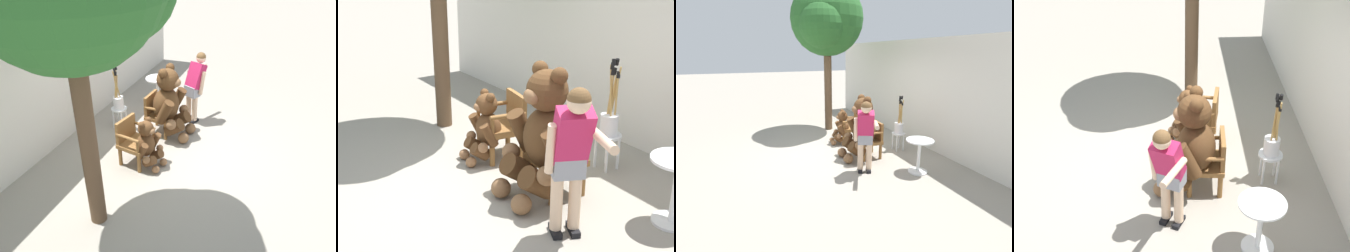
% 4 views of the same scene
% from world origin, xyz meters
% --- Properties ---
extents(ground_plane, '(60.00, 60.00, 0.00)m').
position_xyz_m(ground_plane, '(0.00, 0.00, 0.00)').
color(ground_plane, gray).
extents(back_wall, '(10.00, 0.16, 2.80)m').
position_xyz_m(back_wall, '(0.00, 2.40, 1.40)').
color(back_wall, silver).
rests_on(back_wall, ground).
extents(wooden_chair_left, '(0.64, 0.61, 0.86)m').
position_xyz_m(wooden_chair_left, '(-0.57, 0.65, 0.46)').
color(wooden_chair_left, brown).
rests_on(wooden_chair_left, ground).
extents(wooden_chair_right, '(0.58, 0.54, 0.86)m').
position_xyz_m(wooden_chair_right, '(0.58, 0.65, 0.46)').
color(wooden_chair_right, brown).
rests_on(wooden_chair_right, ground).
extents(teddy_bear_large, '(0.91, 0.87, 1.51)m').
position_xyz_m(teddy_bear_large, '(0.57, 0.39, 0.74)').
color(teddy_bear_large, '#4C3019').
rests_on(teddy_bear_large, ground).
extents(teddy_bear_small, '(0.58, 0.58, 0.95)m').
position_xyz_m(teddy_bear_small, '(-0.59, 0.36, 0.46)').
color(teddy_bear_small, brown).
rests_on(teddy_bear_small, ground).
extents(person_visitor, '(0.83, 0.47, 1.55)m').
position_xyz_m(person_visitor, '(1.37, 0.10, 0.92)').
color(person_visitor, black).
rests_on(person_visitor, ground).
extents(white_stool, '(0.34, 0.34, 0.46)m').
position_xyz_m(white_stool, '(0.46, 1.51, 0.36)').
color(white_stool, silver).
rests_on(white_stool, ground).
extents(brush_bucket, '(0.22, 0.22, 0.96)m').
position_xyz_m(brush_bucket, '(0.46, 1.52, 0.68)').
color(brush_bucket, white).
rests_on(brush_bucket, white_stool).
extents(round_side_table, '(0.56, 0.56, 0.72)m').
position_xyz_m(round_side_table, '(1.75, 1.16, 0.45)').
color(round_side_table, white).
rests_on(round_side_table, ground).
extents(patio_tree, '(2.28, 2.18, 4.51)m').
position_xyz_m(patio_tree, '(-1.98, 0.44, 3.36)').
color(patio_tree, brown).
rests_on(patio_tree, ground).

